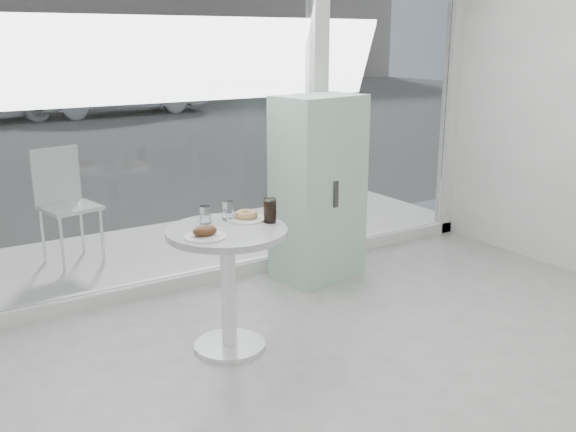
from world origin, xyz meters
TOP-DOWN VIEW (x-y plane):
  - storefront at (0.07, 3.00)m, footprint 5.00×0.14m
  - main_table at (-0.50, 1.90)m, footprint 0.72×0.72m
  - patio_deck at (0.00, 3.80)m, footprint 5.60×1.60m
  - mint_cabinet at (0.68, 2.65)m, footprint 0.73×0.55m
  - patio_chair at (-0.94, 3.96)m, footprint 0.49×0.49m
  - car_silver at (3.02, 14.76)m, footprint 4.39×1.69m
  - plate_fritter at (-0.68, 1.81)m, footprint 0.23×0.23m
  - plate_donut at (-0.31, 2.01)m, footprint 0.24×0.24m
  - water_tumbler_a at (-0.56, 2.07)m, footprint 0.07×0.07m
  - water_tumbler_b at (-0.40, 2.08)m, footprint 0.07×0.07m
  - cola_glass at (-0.21, 1.88)m, footprint 0.08×0.08m

SIDE VIEW (x-z plane):
  - patio_deck at x=0.00m, z-range 0.00..0.05m
  - main_table at x=-0.50m, z-range 0.17..0.94m
  - patio_chair at x=-0.94m, z-range 0.11..1.06m
  - car_silver at x=3.02m, z-range 0.00..1.43m
  - mint_cabinet at x=0.68m, z-range 0.00..1.44m
  - plate_donut at x=-0.31m, z-range 0.76..0.82m
  - plate_fritter at x=-0.68m, z-range 0.76..0.83m
  - water_tumbler_a at x=-0.56m, z-range 0.76..0.87m
  - water_tumbler_b at x=-0.40m, z-range 0.76..0.88m
  - cola_glass at x=-0.21m, z-range 0.77..0.92m
  - storefront at x=0.07m, z-range 0.21..3.21m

